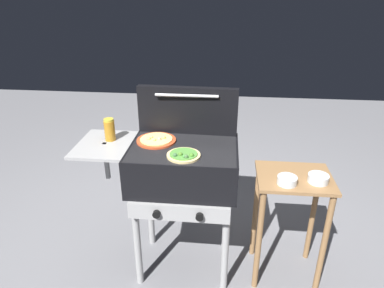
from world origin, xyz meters
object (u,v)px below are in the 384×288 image
(topping_bowl_near, at_px, (287,181))
(topping_bowl_far, at_px, (318,179))
(pizza_veggie, at_px, (184,155))
(pizza_cheese, at_px, (156,140))
(prep_table, at_px, (290,206))
(grill, at_px, (181,168))
(sauce_jar, at_px, (110,130))

(topping_bowl_near, relative_size, topping_bowl_far, 0.96)
(pizza_veggie, xyz_separation_m, pizza_cheese, (-0.19, 0.19, -0.00))
(prep_table, distance_m, topping_bowl_near, 0.26)
(grill, relative_size, topping_bowl_far, 8.21)
(topping_bowl_far, bearing_deg, sauce_jar, 175.13)
(pizza_cheese, distance_m, prep_table, 0.92)
(pizza_veggie, bearing_deg, sauce_jar, 159.42)
(pizza_veggie, bearing_deg, prep_table, 11.13)
(sauce_jar, distance_m, topping_bowl_near, 1.09)
(pizza_cheese, distance_m, topping_bowl_far, 0.97)
(pizza_cheese, height_order, sauce_jar, sauce_jar)
(grill, xyz_separation_m, topping_bowl_far, (0.79, -0.05, 0.01))
(pizza_veggie, distance_m, topping_bowl_near, 0.60)
(grill, xyz_separation_m, sauce_jar, (-0.44, 0.06, 0.21))
(pizza_veggie, bearing_deg, topping_bowl_far, 5.41)
(prep_table, relative_size, topping_bowl_far, 6.33)
(grill, bearing_deg, prep_table, 0.37)
(grill, distance_m, prep_table, 0.71)
(prep_table, height_order, topping_bowl_far, topping_bowl_far)
(pizza_cheese, xyz_separation_m, topping_bowl_far, (0.95, -0.11, -0.15))
(pizza_cheese, xyz_separation_m, sauce_jar, (-0.28, -0.01, 0.06))
(topping_bowl_near, bearing_deg, pizza_veggie, -176.72)
(pizza_cheese, bearing_deg, topping_bowl_near, -11.17)
(pizza_cheese, distance_m, topping_bowl_near, 0.80)
(sauce_jar, relative_size, prep_table, 0.19)
(sauce_jar, height_order, topping_bowl_near, sauce_jar)
(prep_table, bearing_deg, topping_bowl_far, -24.48)
(pizza_cheese, xyz_separation_m, topping_bowl_near, (0.77, -0.15, -0.15))
(pizza_veggie, bearing_deg, pizza_cheese, 135.61)
(topping_bowl_near, bearing_deg, sauce_jar, 172.23)
(prep_table, relative_size, topping_bowl_near, 6.62)
(sauce_jar, bearing_deg, prep_table, -2.61)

